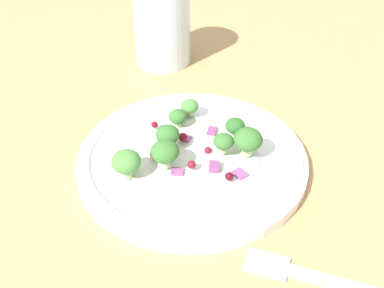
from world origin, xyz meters
TOP-DOWN VIEW (x-y plane):
  - ground_plane at (0.00, 0.00)cm, footprint 180.00×180.00cm
  - plate at (-2.97, 2.34)cm, footprint 23.65×23.65cm
  - dressing_pool at (-2.97, 2.34)cm, footprint 13.71×13.71cm
  - broccoli_floret_0 at (-6.34, 6.03)cm, footprint 2.01×2.01cm
  - broccoli_floret_1 at (-5.97, 8.35)cm, footprint 2.03×2.03cm
  - broccoli_floret_2 at (2.22, 4.36)cm, footprint 2.94×2.94cm
  - broccoli_floret_3 at (-7.28, -3.26)cm, footprint 2.84×2.84cm
  - broccoli_floret_4 at (-4.40, -0.79)cm, footprint 2.79×2.79cm
  - broccoli_floret_5 at (-0.17, 6.75)cm, footprint 2.11×2.11cm
  - broccoli_floret_6 at (0.04, 3.41)cm, footprint 2.07×2.07cm
  - broccoli_floret_7 at (-5.52, 2.00)cm, footprint 2.44×2.44cm
  - cranberry_0 at (-1.96, -0.37)cm, footprint 0.84×0.84cm
  - cranberry_1 at (-8.44, -1.35)cm, footprint 0.93×0.93cm
  - cranberry_2 at (-8.39, 4.46)cm, footprint 0.73×0.73cm
  - cranberry_3 at (-4.60, 3.64)cm, footprint 0.97×0.97cm
  - cranberry_4 at (-6.09, 0.18)cm, footprint 0.89×0.89cm
  - cranberry_5 at (-1.61, 3.30)cm, footprint 0.76×0.76cm
  - cranberry_6 at (1.97, -0.39)cm, footprint 0.84×0.84cm
  - onion_bit_0 at (-2.50, 6.57)cm, footprint 1.14×1.37cm
  - onion_bit_1 at (-6.70, 7.45)cm, footprint 0.97×1.26cm
  - onion_bit_2 at (-0.21, 1.02)cm, footprint 1.35×1.47cm
  - onion_bit_3 at (-4.48, 4.30)cm, footprint 1.01×1.01cm
  - onion_bit_4 at (2.60, 1.31)cm, footprint 1.70×1.60cm
  - onion_bit_5 at (-3.10, -0.86)cm, footprint 1.47×1.35cm
  - fork at (14.26, -6.26)cm, footprint 18.69×3.47cm
  - water_glass at (-15.75, 21.02)cm, footprint 7.51×7.51cm

SIDE VIEW (x-z plane):
  - ground_plane at x=0.00cm, z-range -2.00..0.00cm
  - fork at x=14.26cm, z-range 0.00..0.50cm
  - plate at x=-2.97cm, z-range 0.01..1.71cm
  - dressing_pool at x=-2.97cm, z-range 1.20..1.40cm
  - onion_bit_3 at x=-4.48cm, z-range 1.21..1.57cm
  - onion_bit_5 at x=-3.10cm, z-range 1.26..1.66cm
  - onion_bit_4 at x=2.60cm, z-range 1.24..1.73cm
  - onion_bit_0 at x=-2.50cm, z-range 1.34..1.80cm
  - cranberry_5 at x=-1.61cm, z-range 1.23..1.99cm
  - onion_bit_1 at x=-6.70cm, z-range 1.53..1.91cm
  - onion_bit_2 at x=-0.21cm, z-range 1.56..2.11cm
  - cranberry_4 at x=-6.09cm, z-range 1.61..2.51cm
  - cranberry_2 at x=-8.39cm, z-range 1.71..2.44cm
  - cranberry_6 at x=1.97cm, z-range 1.66..2.50cm
  - cranberry_3 at x=-4.60cm, z-range 1.64..2.61cm
  - cranberry_0 at x=-1.96cm, z-range 1.75..2.59cm
  - cranberry_1 at x=-8.44cm, z-range 1.78..2.71cm
  - broccoli_floret_0 at x=-6.34cm, z-range 1.66..3.69cm
  - broccoli_floret_1 at x=-5.97cm, z-range 1.68..3.74cm
  - broccoli_floret_5 at x=-0.17cm, z-range 1.80..3.94cm
  - broccoli_floret_3 at x=-7.28cm, z-range 1.70..4.58cm
  - broccoli_floret_6 at x=0.04cm, z-range 2.12..4.21cm
  - broccoli_floret_7 at x=-5.52cm, z-range 2.04..4.51cm
  - broccoli_floret_2 at x=2.22cm, z-range 1.95..4.93cm
  - broccoli_floret_4 at x=-4.40cm, z-range 2.10..4.93cm
  - water_glass at x=-15.75cm, z-range 0.00..10.56cm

